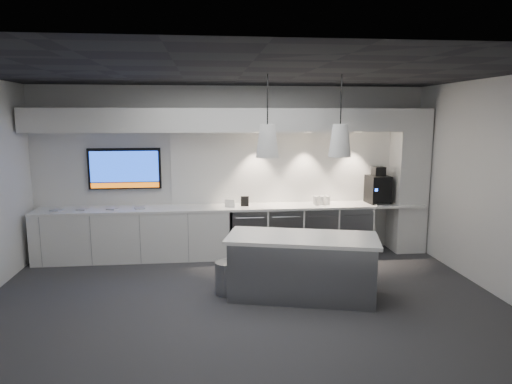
{
  "coord_description": "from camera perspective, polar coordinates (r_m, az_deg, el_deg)",
  "views": [
    {
      "loc": [
        -0.47,
        -5.71,
        2.46
      ],
      "look_at": [
        0.27,
        1.1,
        1.33
      ],
      "focal_mm": 32.0,
      "sensor_mm": 36.0,
      "label": 1
    }
  ],
  "objects": [
    {
      "name": "tray_d",
      "position": [
        8.07,
        -14.33,
        -1.96
      ],
      "size": [
        0.2,
        0.2,
        0.02
      ],
      "primitive_type": "cube",
      "rotation": [
        0.0,
        0.0,
        0.31
      ],
      "color": "#B2B2B2",
      "rests_on": "back_counter"
    },
    {
      "name": "floor",
      "position": [
        6.23,
        -1.42,
        -13.87
      ],
      "size": [
        7.0,
        7.0,
        0.0
      ],
      "primitive_type": "plane",
      "color": "#323235",
      "rests_on": "ground"
    },
    {
      "name": "island",
      "position": [
        6.36,
        5.75,
        -9.23
      ],
      "size": [
        2.19,
        1.36,
        0.86
      ],
      "rotation": [
        0.0,
        0.0,
        -0.26
      ],
      "color": "gray",
      "rests_on": "floor"
    },
    {
      "name": "fridge_unit_a",
      "position": [
        8.17,
        -0.97,
        -5.02
      ],
      "size": [
        0.6,
        0.61,
        0.85
      ],
      "primitive_type": "cube",
      "color": "gray",
      "rests_on": "floor"
    },
    {
      "name": "sign_white",
      "position": [
        7.94,
        -3.29,
        -1.44
      ],
      "size": [
        0.18,
        0.07,
        0.14
      ],
      "primitive_type": "cube",
      "rotation": [
        0.0,
        0.0,
        -0.31
      ],
      "color": "white",
      "rests_on": "back_counter"
    },
    {
      "name": "pendant_left",
      "position": [
        5.95,
        1.44,
        6.42
      ],
      "size": [
        0.3,
        0.3,
        1.13
      ],
      "color": "white",
      "rests_on": "ceiling"
    },
    {
      "name": "tray_b",
      "position": [
        8.27,
        -20.9,
        -2.02
      ],
      "size": [
        0.19,
        0.19,
        0.02
      ],
      "primitive_type": "cube",
      "rotation": [
        0.0,
        0.0,
        -0.19
      ],
      "color": "#B2B2B2",
      "rests_on": "back_counter"
    },
    {
      "name": "cup_cluster",
      "position": [
        8.27,
        8.17,
        -1.02
      ],
      "size": [
        0.29,
        0.18,
        0.16
      ],
      "primitive_type": null,
      "color": "silver",
      "rests_on": "back_counter"
    },
    {
      "name": "fridge_unit_b",
      "position": [
        8.25,
        3.41,
        -4.9
      ],
      "size": [
        0.6,
        0.61,
        0.85
      ],
      "primitive_type": "cube",
      "color": "gray",
      "rests_on": "floor"
    },
    {
      "name": "wall_tv",
      "position": [
        8.33,
        -16.09,
        2.82
      ],
      "size": [
        1.25,
        0.07,
        0.72
      ],
      "color": "black",
      "rests_on": "wall_back"
    },
    {
      "name": "soffit",
      "position": [
        7.92,
        -2.85,
        8.95
      ],
      "size": [
        6.9,
        0.6,
        0.4
      ],
      "primitive_type": "cube",
      "color": "white",
      "rests_on": "wall_back"
    },
    {
      "name": "sign_black",
      "position": [
        8.02,
        -1.41,
        -1.17
      ],
      "size": [
        0.14,
        0.02,
        0.18
      ],
      "primitive_type": "cube",
      "rotation": [
        0.0,
        0.0,
        -0.02
      ],
      "color": "black",
      "rests_on": "back_counter"
    },
    {
      "name": "ceiling",
      "position": [
        5.75,
        -1.55,
        14.77
      ],
      "size": [
        7.0,
        7.0,
        0.0
      ],
      "primitive_type": "plane",
      "rotation": [
        3.14,
        0.0,
        0.0
      ],
      "color": "black",
      "rests_on": "wall_back"
    },
    {
      "name": "tray_c",
      "position": [
        8.14,
        -17.53,
        -2.01
      ],
      "size": [
        0.2,
        0.2,
        0.02
      ],
      "primitive_type": "cube",
      "rotation": [
        0.0,
        0.0,
        -0.32
      ],
      "color": "#B2B2B2",
      "rests_on": "back_counter"
    },
    {
      "name": "wall_right",
      "position": [
        7.02,
        28.32,
        0.39
      ],
      "size": [
        0.0,
        7.0,
        7.0
      ],
      "primitive_type": "plane",
      "rotation": [
        1.57,
        0.0,
        -1.57
      ],
      "color": "white",
      "rests_on": "floor"
    },
    {
      "name": "wall_front",
      "position": [
        3.38,
        2.08,
        -7.16
      ],
      "size": [
        7.0,
        0.0,
        7.0
      ],
      "primitive_type": "plane",
      "rotation": [
        -1.57,
        0.0,
        0.0
      ],
      "color": "white",
      "rests_on": "floor"
    },
    {
      "name": "column",
      "position": [
        8.79,
        18.52,
        1.33
      ],
      "size": [
        0.55,
        0.55,
        2.6
      ],
      "primitive_type": "cube",
      "color": "white",
      "rests_on": "floor"
    },
    {
      "name": "back_counter",
      "position": [
        8.05,
        -2.75,
        -1.93
      ],
      "size": [
        6.8,
        0.65,
        0.04
      ],
      "primitive_type": "cube",
      "color": "white",
      "rests_on": "left_base_cabinets"
    },
    {
      "name": "coffee_machine",
      "position": [
        8.59,
        15.0,
        0.46
      ],
      "size": [
        0.39,
        0.55,
        0.67
      ],
      "rotation": [
        0.0,
        0.0,
        0.06
      ],
      "color": "black",
      "rests_on": "back_counter"
    },
    {
      "name": "left_base_cabinets",
      "position": [
        8.24,
        -15.02,
        -5.2
      ],
      "size": [
        3.3,
        0.63,
        0.86
      ],
      "primitive_type": "cube",
      "color": "white",
      "rests_on": "floor"
    },
    {
      "name": "tray_a",
      "position": [
        8.36,
        -23.67,
        -2.08
      ],
      "size": [
        0.2,
        0.2,
        0.02
      ],
      "primitive_type": "cube",
      "rotation": [
        0.0,
        0.0,
        -0.31
      ],
      "color": "#B2B2B2",
      "rests_on": "back_counter"
    },
    {
      "name": "fridge_unit_d",
      "position": [
        8.55,
        11.79,
        -4.58
      ],
      "size": [
        0.6,
        0.61,
        0.85
      ],
      "primitive_type": "cube",
      "color": "gray",
      "rests_on": "floor"
    },
    {
      "name": "backsplash",
      "position": [
        8.4,
        5.29,
        3.14
      ],
      "size": [
        4.6,
        0.03,
        1.3
      ],
      "primitive_type": "cube",
      "color": "white",
      "rests_on": "wall_back"
    },
    {
      "name": "bin",
      "position": [
        6.51,
        -3.67,
        -10.66
      ],
      "size": [
        0.42,
        0.42,
        0.46
      ],
      "primitive_type": "cylinder",
      "rotation": [
        0.0,
        0.0,
        0.36
      ],
      "color": "gray",
      "rests_on": "floor"
    },
    {
      "name": "pendant_right",
      "position": [
        6.16,
        10.45,
        6.37
      ],
      "size": [
        0.3,
        0.3,
        1.13
      ],
      "color": "white",
      "rests_on": "ceiling"
    },
    {
      "name": "wall_back",
      "position": [
        8.28,
        -2.92,
        2.72
      ],
      "size": [
        7.0,
        0.0,
        7.0
      ],
      "primitive_type": "plane",
      "rotation": [
        1.57,
        0.0,
        0.0
      ],
      "color": "white",
      "rests_on": "floor"
    },
    {
      "name": "fridge_unit_c",
      "position": [
        8.38,
        7.67,
        -4.75
      ],
      "size": [
        0.6,
        0.61,
        0.85
      ],
      "primitive_type": "cube",
      "color": "gray",
      "rests_on": "floor"
    }
  ]
}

